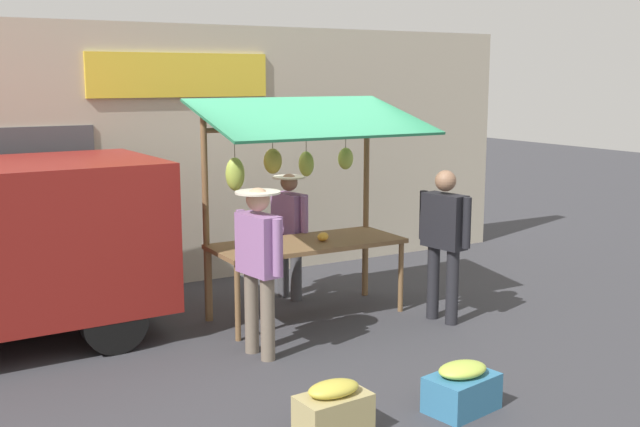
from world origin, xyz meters
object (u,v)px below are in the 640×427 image
at_px(shopper_in_grey_tee, 444,234).
at_px(produce_crate_side, 333,411).
at_px(shopper_with_shopping_bag, 259,257).
at_px(vendor_with_sunhat, 289,226).
at_px(market_stall, 303,183).
at_px(produce_crate_near, 462,389).

bearing_deg(shopper_in_grey_tee, produce_crate_side, 116.32).
bearing_deg(shopper_with_shopping_bag, produce_crate_side, 163.13).
bearing_deg(produce_crate_side, vendor_with_sunhat, -112.48).
distance_m(shopper_with_shopping_bag, produce_crate_side, 2.03).
xyz_separation_m(vendor_with_sunhat, shopper_in_grey_tee, (-1.07, 1.67, 0.09)).
bearing_deg(market_stall, shopper_in_grey_tee, 142.57).
relative_size(market_stall, shopper_with_shopping_bag, 1.48).
relative_size(market_stall, vendor_with_sunhat, 1.60).
distance_m(produce_crate_near, produce_crate_side, 1.17).
relative_size(vendor_with_sunhat, produce_crate_side, 2.68).
height_order(market_stall, shopper_with_shopping_bag, market_stall).
xyz_separation_m(market_stall, vendor_with_sunhat, (-0.19, -0.71, -0.63)).
height_order(shopper_in_grey_tee, produce_crate_side, shopper_in_grey_tee).
bearing_deg(shopper_with_shopping_bag, vendor_with_sunhat, -44.83).
bearing_deg(shopper_with_shopping_bag, market_stall, -55.77).
relative_size(market_stall, produce_crate_side, 4.28).
distance_m(shopper_in_grey_tee, produce_crate_side, 3.22).
height_order(market_stall, vendor_with_sunhat, market_stall).
height_order(vendor_with_sunhat, produce_crate_side, vendor_with_sunhat).
distance_m(shopper_with_shopping_bag, produce_crate_near, 2.32).
distance_m(vendor_with_sunhat, shopper_with_shopping_bag, 2.05).
xyz_separation_m(vendor_with_sunhat, shopper_with_shopping_bag, (1.20, 1.66, 0.09)).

